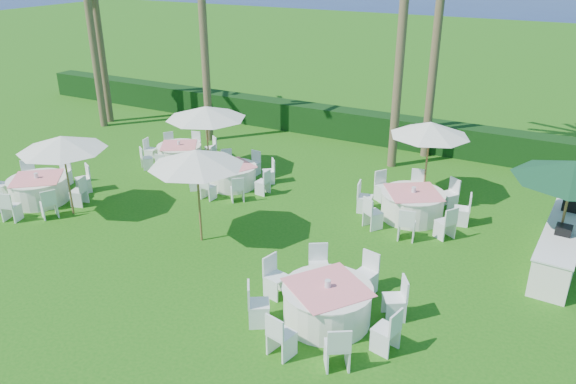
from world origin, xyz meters
The scene contains 17 objects.
ground centered at (0.00, 0.00, 0.00)m, with size 120.00×120.00×0.00m, color #1A5B0F.
hedge centered at (0.00, 12.00, 0.60)m, with size 34.00×1.00×1.20m, color black.
banquet_table_a centered at (-6.13, 1.15, 0.43)m, with size 3.21×3.21×0.98m.
banquet_table_c centered at (4.68, -0.25, 0.46)m, with size 3.46×3.46×1.04m.
banquet_table_d centered at (-4.32, 6.06, 0.38)m, with size 2.91×2.91×0.89m.
banquet_table_e centered at (-1.35, 5.15, 0.39)m, with size 2.96×2.96×0.90m.
banquet_table_f centered at (4.83, 5.65, 0.44)m, with size 3.36×3.36×1.01m.
umbrella_a centered at (-4.47, 0.98, 2.29)m, with size 2.57×2.57×2.51m.
umbrella_b centered at (0.05, 1.47, 2.46)m, with size 2.57×2.57×2.69m.
umbrella_c centered at (-2.73, 5.74, 2.28)m, with size 2.82×2.82×2.50m.
umbrella_d centered at (4.74, 7.24, 2.36)m, with size 2.51×2.51×2.59m.
umbrella_green centered at (8.90, 4.78, 2.60)m, with size 2.89×2.89×2.85m.
buffet_table centered at (8.99, 4.98, 0.54)m, with size 1.17×4.38×1.54m.
palm_a centered at (-10.74, 8.99, 5.30)m, with size 4.30×4.34×9.66m.
palm_b centered at (-4.99, 8.94, 4.87)m, with size 4.16×4.40×8.84m.
palm_d centered at (3.66, 11.30, 5.00)m, with size 4.19×4.39×9.08m.
palm_f centered at (-10.47, 8.32, 4.28)m, with size 4.14×4.40×7.67m.
Camera 1 is at (8.75, -9.66, 7.58)m, focal length 35.00 mm.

